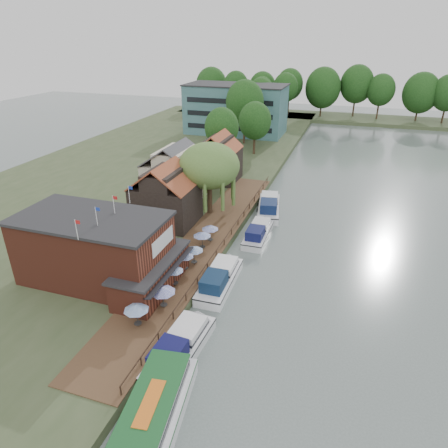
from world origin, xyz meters
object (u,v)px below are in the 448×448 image
(umbrella_5, at_px, (202,241))
(cottage_a, at_px, (166,194))
(willow, at_px, (209,179))
(umbrella_2, at_px, (174,276))
(cruiser_0, at_px, (180,344))
(tour_boat, at_px, (148,426))
(cruiser_2, at_px, (258,231))
(hotel_block, at_px, (236,109))
(umbrella_4, at_px, (194,255))
(umbrella_0, at_px, (137,316))
(umbrella_6, at_px, (210,234))
(cruiser_1, at_px, (220,276))
(cottage_c, at_px, (218,157))
(cruiser_3, at_px, (269,204))
(umbrella_3, at_px, (185,262))
(cottage_b, at_px, (176,170))
(umbrella_1, at_px, (163,298))
(pub, at_px, (111,251))
(swan, at_px, (172,395))

(umbrella_5, bearing_deg, cottage_a, 142.15)
(willow, xyz_separation_m, umbrella_2, (3.09, -19.02, -3.93))
(cruiser_0, xyz_separation_m, tour_boat, (1.24, -7.92, 0.20))
(cottage_a, xyz_separation_m, cruiser_0, (11.68, -21.97, -4.00))
(cottage_a, distance_m, cruiser_2, 13.47)
(hotel_block, height_order, cottage_a, hotel_block)
(umbrella_4, bearing_deg, umbrella_0, -93.88)
(umbrella_6, xyz_separation_m, cruiser_1, (3.73, -7.27, -1.04))
(cottage_c, xyz_separation_m, tour_boat, (11.92, -48.89, -3.80))
(umbrella_2, bearing_deg, cruiser_0, -62.77)
(cruiser_3, distance_m, tour_boat, 39.91)
(umbrella_6, distance_m, cruiser_3, 14.55)
(umbrella_4, height_order, cruiser_3, umbrella_4)
(tour_boat, bearing_deg, hotel_block, 94.98)
(cruiser_1, height_order, cruiser_2, cruiser_1)
(umbrella_6, bearing_deg, tour_boat, -78.84)
(cottage_c, bearing_deg, cruiser_0, -75.39)
(cottage_c, bearing_deg, umbrella_3, -77.87)
(cruiser_2, bearing_deg, cottage_b, 149.82)
(umbrella_6, relative_size, cruiser_0, 0.23)
(cottage_c, relative_size, umbrella_5, 3.58)
(willow, bearing_deg, umbrella_3, -79.56)
(cottage_c, bearing_deg, umbrella_1, -79.02)
(hotel_block, relative_size, umbrella_5, 10.69)
(cottage_a, relative_size, umbrella_5, 3.62)
(cottage_a, xyz_separation_m, umbrella_6, (7.77, -3.79, -2.96))
(pub, height_order, cottage_a, cottage_a)
(umbrella_3, relative_size, umbrella_6, 1.00)
(pub, relative_size, willow, 1.92)
(hotel_block, bearing_deg, umbrella_1, -78.40)
(umbrella_1, xyz_separation_m, umbrella_5, (-0.63, 11.90, 0.00))
(umbrella_5, height_order, cruiser_1, umbrella_5)
(umbrella_2, relative_size, cruiser_0, 0.23)
(umbrella_4, height_order, cruiser_1, umbrella_4)
(hotel_block, xyz_separation_m, willow, (11.50, -51.00, -0.94))
(umbrella_0, height_order, tour_boat, umbrella_0)
(umbrella_6, bearing_deg, cruiser_2, 44.53)
(swan, bearing_deg, cruiser_1, 95.02)
(willow, xyz_separation_m, umbrella_6, (3.27, -8.79, -3.93))
(pub, relative_size, swan, 45.45)
(tour_boat, bearing_deg, cottage_b, 103.68)
(hotel_block, relative_size, umbrella_0, 10.69)
(cottage_a, height_order, cottage_b, same)
(cottage_c, height_order, cruiser_0, cottage_c)
(cottage_c, relative_size, swan, 19.32)
(cottage_a, distance_m, umbrella_1, 19.73)
(hotel_block, relative_size, umbrella_3, 10.69)
(umbrella_1, height_order, umbrella_6, same)
(cruiser_0, relative_size, cruiser_1, 1.00)
(umbrella_1, distance_m, umbrella_5, 11.92)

